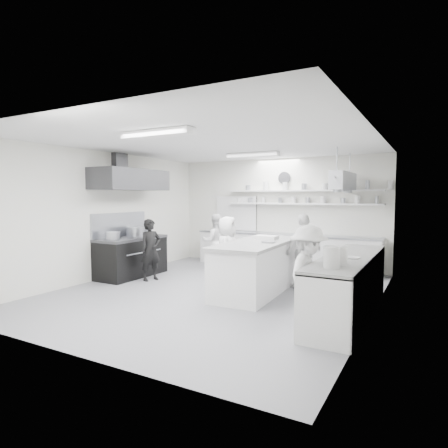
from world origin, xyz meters
The scene contains 27 objects.
floor centered at (0.00, 0.00, -0.01)m, with size 6.00×7.00×0.02m, color #9496A1.
ceiling centered at (0.00, 0.00, 3.01)m, with size 6.00×7.00×0.02m, color silver.
wall_back centered at (0.00, 3.50, 1.50)m, with size 6.00×0.04×3.00m, color silver.
wall_front centered at (0.00, -3.50, 1.50)m, with size 6.00×0.04×3.00m, color silver.
wall_left centered at (-3.00, 0.00, 1.50)m, with size 0.04×7.00×3.00m, color silver.
wall_right centered at (3.00, 0.00, 1.50)m, with size 0.04×7.00×3.00m, color silver.
stove centered at (-2.60, 0.40, 0.45)m, with size 0.80×1.80×0.90m, color black.
exhaust_hood centered at (-2.60, 0.40, 2.35)m, with size 0.85×2.00×0.50m, color #38383C.
back_counter centered at (0.30, 3.20, 0.46)m, with size 5.00×0.60×0.92m, color silver.
shelf_lower centered at (0.70, 3.37, 1.75)m, with size 4.20×0.26×0.04m, color silver.
shelf_upper centered at (0.70, 3.37, 2.10)m, with size 4.20×0.26×0.04m, color silver.
pass_through_window centered at (-1.30, 3.48, 1.45)m, with size 1.30×0.04×1.00m, color black.
wall_clock centered at (0.20, 3.46, 2.45)m, with size 0.32×0.32×0.05m, color silver.
right_counter centered at (2.65, -0.20, 0.47)m, with size 0.74×3.30×0.94m, color silver.
pot_rack centered at (2.00, 2.40, 2.30)m, with size 0.30×1.60×0.40m, color #989AA5.
light_fixture_front centered at (0.00, -1.80, 2.94)m, with size 1.30×0.25×0.10m, color silver.
light_fixture_rear centered at (0.00, 1.80, 2.94)m, with size 1.30×0.25×0.10m, color silver.
prep_island centered at (0.71, 0.52, 0.49)m, with size 0.99×2.67×0.98m, color silver.
stove_pot centered at (-2.60, 0.56, 1.06)m, with size 0.43×0.43×0.29m, color #989AA5.
cook_stove centered at (-1.88, 0.27, 0.71)m, with size 0.52×0.34×1.43m, color black.
cook_back centered at (-1.32, 2.27, 0.74)m, with size 0.72×0.56×1.48m, color white.
cook_island_left centered at (-0.07, 0.63, 0.76)m, with size 0.74×0.48×1.52m, color white.
cook_island_right centered at (1.45, 1.27, 0.80)m, with size 0.93×0.39×1.60m, color white.
cook_right centered at (2.24, -1.11, 0.77)m, with size 0.99×0.57×1.54m, color white.
bowl_island_a centered at (0.96, 0.46, 1.02)m, with size 0.29×0.29×0.07m, color #989AA5.
bowl_island_b centered at (0.98, 0.64, 1.01)m, with size 0.20×0.20×0.06m, color silver.
bowl_right centered at (2.73, -0.39, 0.97)m, with size 0.24×0.24×0.06m, color silver.
Camera 1 is at (3.86, -6.63, 1.97)m, focal length 30.77 mm.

